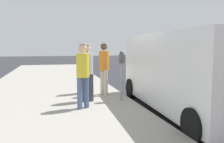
% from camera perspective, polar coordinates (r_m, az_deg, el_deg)
% --- Properties ---
extents(ground_plane, '(80.00, 80.00, 0.00)m').
position_cam_1_polar(ground_plane, '(7.49, 13.66, -8.17)').
color(ground_plane, '#2D2D33').
extents(sidewalk_slab, '(5.00, 32.00, 0.15)m').
position_cam_1_polar(sidewalk_slab, '(6.64, -14.53, -9.35)').
color(sidewalk_slab, '#9E998E').
rests_on(sidewalk_slab, ground).
extents(parking_meter_near, '(0.14, 0.18, 1.52)m').
position_cam_1_polar(parking_meter_near, '(7.35, 2.27, 1.07)').
color(parking_meter_near, gray).
rests_on(parking_meter_near, sidewalk_slab).
extents(pedestrian_in_white, '(0.34, 0.34, 1.73)m').
position_cam_1_polar(pedestrian_in_white, '(8.55, -6.14, 1.50)').
color(pedestrian_in_white, beige).
rests_on(pedestrian_in_white, sidewalk_slab).
extents(pedestrian_in_gray, '(0.36, 0.34, 1.73)m').
position_cam_1_polar(pedestrian_in_gray, '(7.25, -5.85, 0.68)').
color(pedestrian_in_gray, '#383D47').
rests_on(pedestrian_in_gray, sidewalk_slab).
extents(pedestrian_in_yellow, '(0.34, 0.34, 1.75)m').
position_cam_1_polar(pedestrian_in_yellow, '(6.43, -6.90, 0.12)').
color(pedestrian_in_yellow, '#4C608C').
rests_on(pedestrian_in_yellow, sidewalk_slab).
extents(pedestrian_in_orange, '(0.34, 0.35, 1.78)m').
position_cam_1_polar(pedestrian_in_orange, '(8.19, -1.91, 1.57)').
color(pedestrian_in_orange, beige).
rests_on(pedestrian_in_orange, sidewalk_slab).
extents(parked_van, '(2.30, 5.27, 2.15)m').
position_cam_1_polar(parked_van, '(6.87, 17.24, 0.25)').
color(parked_van, white).
rests_on(parked_van, ground).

